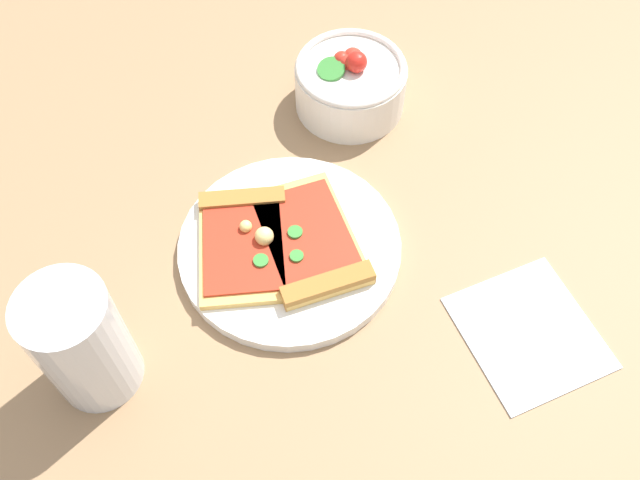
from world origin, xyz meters
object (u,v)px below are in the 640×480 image
at_px(plate, 287,250).
at_px(soda_glass, 84,345).
at_px(salad_bowl, 350,84).
at_px(paper_napkin, 529,332).
at_px(pizza_slice_far, 244,238).
at_px(pizza_slice_near, 311,246).

height_order(plate, soda_glass, soda_glass).
bearing_deg(salad_bowl, plate, 26.37).
height_order(salad_bowl, paper_napkin, salad_bowl).
relative_size(plate, salad_bowl, 1.78).
relative_size(plate, paper_napkin, 1.73).
xyz_separation_m(plate, salad_bowl, (-0.20, -0.10, 0.03)).
xyz_separation_m(pizza_slice_far, soda_glass, (0.19, 0.01, 0.04)).
bearing_deg(pizza_slice_near, plate, -53.17).
bearing_deg(pizza_slice_near, soda_glass, -11.90).
bearing_deg(soda_glass, salad_bowl, -170.30).
relative_size(pizza_slice_near, salad_bowl, 1.31).
bearing_deg(plate, salad_bowl, -153.63).
relative_size(salad_bowl, paper_napkin, 0.98).
bearing_deg(soda_glass, pizza_slice_near, 168.10).
xyz_separation_m(pizza_slice_far, salad_bowl, (-0.23, -0.06, 0.01)).
height_order(pizza_slice_near, pizza_slice_far, pizza_slice_far).
xyz_separation_m(pizza_slice_near, paper_napkin, (-0.09, 0.21, -0.02)).
height_order(pizza_slice_near, salad_bowl, salad_bowl).
bearing_deg(pizza_slice_near, salad_bowl, -147.26).
distance_m(plate, pizza_slice_near, 0.03).
bearing_deg(plate, pizza_slice_near, 126.83).
bearing_deg(pizza_slice_near, paper_napkin, 111.97).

